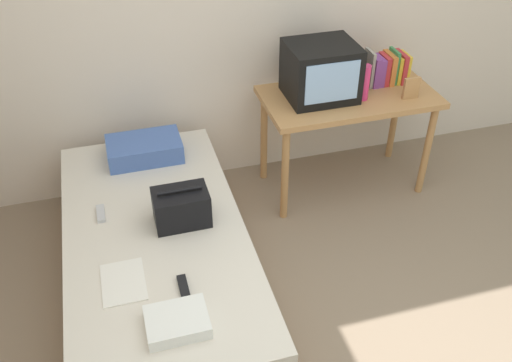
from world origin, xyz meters
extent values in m
cube|color=#B27F4C|center=(-0.85, 0.86, 0.15)|extent=(1.00, 2.00, 0.30)
cube|color=beige|center=(-0.85, 0.86, 0.39)|extent=(0.97, 1.94, 0.16)
cube|color=#B27F4C|center=(0.57, 1.55, 0.72)|extent=(1.16, 0.60, 0.04)
cylinder|color=#B27F4C|center=(0.05, 1.31, 0.35)|extent=(0.05, 0.05, 0.70)
cylinder|color=#B27F4C|center=(1.09, 1.31, 0.35)|extent=(0.05, 0.05, 0.70)
cylinder|color=#B27F4C|center=(0.05, 1.79, 0.35)|extent=(0.05, 0.05, 0.70)
cylinder|color=#B27F4C|center=(1.09, 1.79, 0.35)|extent=(0.05, 0.05, 0.70)
cube|color=black|center=(0.37, 1.58, 0.92)|extent=(0.44, 0.38, 0.36)
cube|color=#8CB2E0|center=(0.37, 1.39, 0.93)|extent=(0.35, 0.01, 0.26)
cylinder|color=#E53372|center=(0.63, 1.47, 0.86)|extent=(0.07, 0.07, 0.24)
cube|color=gray|center=(0.75, 1.64, 0.87)|extent=(0.02, 0.13, 0.25)
cube|color=#7A3D89|center=(0.78, 1.64, 0.85)|extent=(0.04, 0.16, 0.21)
cube|color=#7A3D89|center=(0.82, 1.64, 0.84)|extent=(0.04, 0.15, 0.19)
cube|color=#B72D33|center=(0.86, 1.64, 0.84)|extent=(0.03, 0.14, 0.20)
cube|color=#CC7233|center=(0.90, 1.64, 0.85)|extent=(0.04, 0.16, 0.21)
cube|color=#337F47|center=(0.93, 1.64, 0.86)|extent=(0.02, 0.13, 0.23)
cube|color=gold|center=(0.95, 1.64, 0.84)|extent=(0.02, 0.15, 0.19)
cube|color=#B72D33|center=(0.98, 1.64, 0.84)|extent=(0.03, 0.16, 0.21)
cube|color=gold|center=(1.01, 1.64, 0.84)|extent=(0.02, 0.15, 0.20)
cube|color=#B27F4C|center=(0.93, 1.39, 0.82)|extent=(0.11, 0.02, 0.15)
cube|color=#4766AD|center=(-0.80, 1.59, 0.53)|extent=(0.47, 0.29, 0.13)
cube|color=black|center=(-0.68, 0.89, 0.57)|extent=(0.30, 0.20, 0.20)
cylinder|color=black|center=(-0.68, 0.89, 0.68)|extent=(0.24, 0.02, 0.02)
cube|color=white|center=(-1.04, 0.52, 0.47)|extent=(0.21, 0.29, 0.01)
cube|color=black|center=(-0.77, 0.39, 0.48)|extent=(0.04, 0.16, 0.02)
cube|color=#B7B7BC|center=(-1.12, 1.07, 0.48)|extent=(0.04, 0.14, 0.02)
cube|color=white|center=(-0.83, 0.18, 0.50)|extent=(0.28, 0.22, 0.07)
camera|label=1|loc=(-0.95, -1.49, 2.50)|focal=39.31mm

